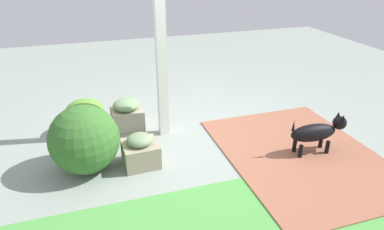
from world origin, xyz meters
The scene contains 8 objects.
ground_plane centered at (0.00, 0.00, 0.00)m, with size 12.00×12.00×0.00m, color gray.
brick_path centered at (-1.19, 0.78, 0.01)m, with size 1.80×2.40×0.02m, color #985C44.
porch_pillar centered at (0.29, -0.30, 1.26)m, with size 0.12×0.12×2.53m, color white.
stone_planter_nearest centered at (0.74, -0.61, 0.21)m, with size 0.43×0.43×0.44m.
stone_planter_mid centered at (0.73, 0.38, 0.18)m, with size 0.42×0.40×0.40m.
round_shrub centered at (1.33, 0.29, 0.39)m, with size 0.78×0.78×0.78m, color #346628.
terracotta_pot_broad centered at (1.30, -0.62, 0.29)m, with size 0.51×0.51×0.49m.
dog centered at (-1.38, 0.79, 0.30)m, with size 0.74×0.23×0.51m.
Camera 1 is at (1.21, 3.85, 2.30)m, focal length 32.36 mm.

